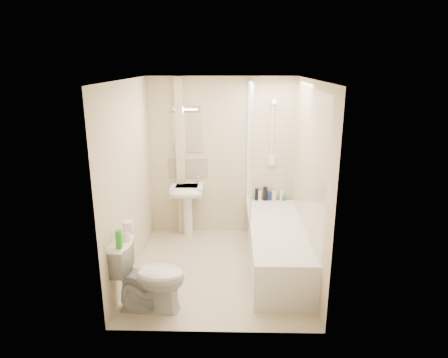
{
  "coord_description": "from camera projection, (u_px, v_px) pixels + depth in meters",
  "views": [
    {
      "loc": [
        0.17,
        -4.64,
        2.6
      ],
      "look_at": [
        0.06,
        0.2,
        1.17
      ],
      "focal_mm": 32.0,
      "sensor_mm": 36.0,
      "label": 1
    }
  ],
  "objects": [
    {
      "name": "floor",
      "position": [
        219.0,
        269.0,
        5.19
      ],
      "size": [
        2.5,
        2.5,
        0.0
      ],
      "primitive_type": "plane",
      "color": "beige",
      "rests_on": "ground"
    },
    {
      "name": "green_bottle",
      "position": [
        119.0,
        239.0,
        4.02
      ],
      "size": [
        0.07,
        0.07,
        0.19
      ],
      "primitive_type": "cylinder",
      "color": "green",
      "rests_on": "toilet"
    },
    {
      "name": "splashback",
      "position": [
        188.0,
        168.0,
        6.1
      ],
      "size": [
        0.6,
        0.02,
        0.3
      ],
      "primitive_type": "cube",
      "color": "beige",
      "rests_on": "wall_back"
    },
    {
      "name": "bottle_black_a",
      "position": [
        257.0,
        194.0,
        6.11
      ],
      "size": [
        0.06,
        0.06,
        0.18
      ],
      "primitive_type": "cylinder",
      "color": "black",
      "rests_on": "bathtub"
    },
    {
      "name": "wall_right",
      "position": [
        310.0,
        182.0,
        4.83
      ],
      "size": [
        0.02,
        2.5,
        2.4
      ],
      "primitive_type": "cube",
      "color": "beige",
      "rests_on": "ground"
    },
    {
      "name": "toilet",
      "position": [
        149.0,
        276.0,
        4.28
      ],
      "size": [
        0.56,
        0.84,
        0.78
      ],
      "primitive_type": "imported",
      "rotation": [
        0.0,
        0.0,
        1.49
      ],
      "color": "white",
      "rests_on": "ground"
    },
    {
      "name": "tile_back",
      "position": [
        272.0,
        143.0,
        5.96
      ],
      "size": [
        0.7,
        0.01,
        1.75
      ],
      "primitive_type": "cube",
      "color": "beige",
      "rests_on": "wall_back"
    },
    {
      "name": "bottle_cream",
      "position": [
        274.0,
        196.0,
        6.11
      ],
      "size": [
        0.07,
        0.07,
        0.15
      ],
      "primitive_type": "cylinder",
      "color": "beige",
      "rests_on": "bathtub"
    },
    {
      "name": "shower_fixture",
      "position": [
        272.0,
        136.0,
        5.88
      ],
      "size": [
        0.1,
        0.16,
        0.99
      ],
      "color": "white",
      "rests_on": "wall_back"
    },
    {
      "name": "bottle_green",
      "position": [
        283.0,
        198.0,
        6.12
      ],
      "size": [
        0.07,
        0.07,
        0.08
      ],
      "primitive_type": "cylinder",
      "color": "green",
      "rests_on": "bathtub"
    },
    {
      "name": "pipe_boxing",
      "position": [
        181.0,
        158.0,
        6.01
      ],
      "size": [
        0.12,
        0.12,
        2.4
      ],
      "primitive_type": "cube",
      "color": "beige",
      "rests_on": "ground"
    },
    {
      "name": "bottle_blue",
      "position": [
        269.0,
        196.0,
        6.11
      ],
      "size": [
        0.06,
        0.06,
        0.14
      ],
      "primitive_type": "cylinder",
      "color": "navy",
      "rests_on": "bathtub"
    },
    {
      "name": "shower_screen",
      "position": [
        250.0,
        148.0,
        5.54
      ],
      "size": [
        0.04,
        0.92,
        1.8
      ],
      "color": "white",
      "rests_on": "bathtub"
    },
    {
      "name": "toilet_roll_upper",
      "position": [
        128.0,
        226.0,
        4.24
      ],
      "size": [
        0.12,
        0.12,
        0.1
      ],
      "primitive_type": "cylinder",
      "color": "white",
      "rests_on": "toilet_roll_lower"
    },
    {
      "name": "mirror",
      "position": [
        187.0,
        133.0,
        5.94
      ],
      "size": [
        0.46,
        0.01,
        0.6
      ],
      "primitive_type": "cube",
      "color": "white",
      "rests_on": "wall_back"
    },
    {
      "name": "tile_right",
      "position": [
        308.0,
        161.0,
        4.89
      ],
      "size": [
        0.01,
        2.1,
        1.75
      ],
      "primitive_type": "cube",
      "color": "beige",
      "rests_on": "wall_right"
    },
    {
      "name": "bathtub",
      "position": [
        277.0,
        245.0,
        5.22
      ],
      "size": [
        0.7,
        2.1,
        0.55
      ],
      "color": "white",
      "rests_on": "ground"
    },
    {
      "name": "pedestal_sink",
      "position": [
        187.0,
        197.0,
        5.99
      ],
      "size": [
        0.48,
        0.46,
        0.93
      ],
      "color": "white",
      "rests_on": "ground"
    },
    {
      "name": "bottle_white_b",
      "position": [
        282.0,
        195.0,
        6.1
      ],
      "size": [
        0.05,
        0.05,
        0.16
      ],
      "primitive_type": "cylinder",
      "color": "white",
      "rests_on": "bathtub"
    },
    {
      "name": "ceiling",
      "position": [
        218.0,
        80.0,
        4.51
      ],
      "size": [
        2.2,
        2.5,
        0.02
      ],
      "primitive_type": "cube",
      "color": "white",
      "rests_on": "wall_back"
    },
    {
      "name": "wall_back",
      "position": [
        222.0,
        157.0,
        6.05
      ],
      "size": [
        2.2,
        0.02,
        2.4
      ],
      "primitive_type": "cube",
      "color": "beige",
      "rests_on": "ground"
    },
    {
      "name": "toilet_roll_lower",
      "position": [
        126.0,
        236.0,
        4.21
      ],
      "size": [
        0.1,
        0.1,
        0.09
      ],
      "primitive_type": "cylinder",
      "color": "white",
      "rests_on": "toilet"
    },
    {
      "name": "bottle_black_b",
      "position": [
        265.0,
        194.0,
        6.1
      ],
      "size": [
        0.07,
        0.07,
        0.21
      ],
      "primitive_type": "cylinder",
      "color": "black",
      "rests_on": "bathtub"
    },
    {
      "name": "strip_light",
      "position": [
        186.0,
        108.0,
        5.82
      ],
      "size": [
        0.42,
        0.07,
        0.07
      ],
      "primitive_type": "cube",
      "color": "silver",
      "rests_on": "wall_back"
    },
    {
      "name": "bottle_white_a",
      "position": [
        260.0,
        196.0,
        6.11
      ],
      "size": [
        0.06,
        0.06,
        0.14
      ],
      "primitive_type": "cylinder",
      "color": "white",
      "rests_on": "bathtub"
    },
    {
      "name": "wall_left",
      "position": [
        129.0,
        181.0,
        4.88
      ],
      "size": [
        0.02,
        2.5,
        2.4
      ],
      "primitive_type": "cube",
      "color": "beige",
      "rests_on": "ground"
    }
  ]
}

